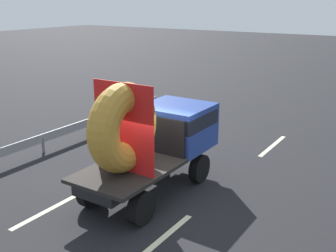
% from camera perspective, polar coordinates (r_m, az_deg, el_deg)
% --- Properties ---
extents(ground_plane, '(120.00, 120.00, 0.00)m').
position_cam_1_polar(ground_plane, '(11.93, -3.00, -9.93)').
color(ground_plane, black).
extents(flatbed_truck, '(2.02, 4.83, 3.47)m').
position_cam_1_polar(flatbed_truck, '(11.77, -1.89, -1.21)').
color(flatbed_truck, black).
rests_on(flatbed_truck, ground_plane).
extents(guardrail, '(0.10, 11.79, 0.71)m').
position_cam_1_polar(guardrail, '(16.68, -13.25, -0.37)').
color(guardrail, gray).
rests_on(guardrail, ground_plane).
extents(lane_dash_left_near, '(0.16, 2.76, 0.01)m').
position_cam_1_polar(lane_dash_left_near, '(11.81, -15.73, -10.88)').
color(lane_dash_left_near, beige).
rests_on(lane_dash_left_near, ground_plane).
extents(lane_dash_left_far, '(0.16, 2.57, 0.01)m').
position_cam_1_polar(lane_dash_left_far, '(17.69, 4.16, -0.71)').
color(lane_dash_left_far, beige).
rests_on(lane_dash_left_far, ground_plane).
extents(lane_dash_right_near, '(0.16, 2.08, 0.01)m').
position_cam_1_polar(lane_dash_right_near, '(10.24, -0.05, -14.82)').
color(lane_dash_right_near, beige).
rests_on(lane_dash_right_near, ground_plane).
extents(lane_dash_right_far, '(0.16, 2.72, 0.01)m').
position_cam_1_polar(lane_dash_right_far, '(16.40, 14.38, -2.69)').
color(lane_dash_right_far, beige).
rests_on(lane_dash_right_far, ground_plane).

